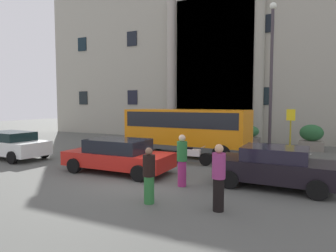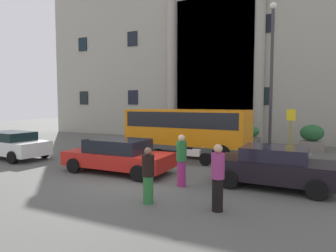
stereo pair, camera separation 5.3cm
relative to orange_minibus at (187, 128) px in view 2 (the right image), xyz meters
The scene contains 18 objects.
ground_plane 5.73m from the orange_minibus, 87.45° to the right, with size 80.00×64.00×0.12m, color #51534E.
office_building_facade 13.52m from the orange_minibus, 88.85° to the left, with size 35.48×9.62×15.64m.
orange_minibus is the anchor object (origin of this frame).
bus_stop_sign 5.55m from the orange_minibus, 20.49° to the left, with size 0.44×0.08×2.59m.
hedge_planter_entrance_right 7.14m from the orange_minibus, 135.83° to the left, with size 1.70×0.88×1.43m.
hedge_planter_far_east 4.95m from the orange_minibus, 102.08° to the left, with size 1.82×0.78×1.54m.
hedge_planter_east 8.02m from the orange_minibus, 38.57° to the left, with size 1.42×0.94×1.61m.
hedge_planter_west 5.76m from the orange_minibus, 65.99° to the left, with size 1.64×0.98×1.45m.
white_taxi_kerbside 5.08m from the orange_minibus, 103.00° to the right, with size 4.61×2.11×1.40m.
parked_compact_extra 6.74m from the orange_minibus, 40.77° to the right, with size 3.97×2.10×1.40m.
parked_sedan_far 9.42m from the orange_minibus, 149.88° to the right, with size 4.51×2.23×1.41m.
scooter_by_planter 2.59m from the orange_minibus, 64.28° to the right, with size 2.09×0.55×0.89m.
motorcycle_far_end 4.45m from the orange_minibus, 148.52° to the right, with size 1.94×0.64×0.89m.
motorcycle_near_kerb 6.09m from the orange_minibus, 21.41° to the right, with size 1.90×0.58×0.89m.
pedestrian_man_crossing 8.46m from the orange_minibus, 62.04° to the right, with size 0.36×0.36×1.82m.
pedestrian_woman_with_bag 8.01m from the orange_minibus, 75.70° to the right, with size 0.36×0.36×1.63m.
pedestrian_man_red_shirt 6.09m from the orange_minibus, 69.39° to the right, with size 0.36×0.36×1.82m.
lamppost_plaza_centre 6.17m from the orange_minibus, 38.72° to the left, with size 0.40×0.40×8.67m.
Camera 2 is at (5.90, -9.51, 2.90)m, focal length 31.52 mm.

